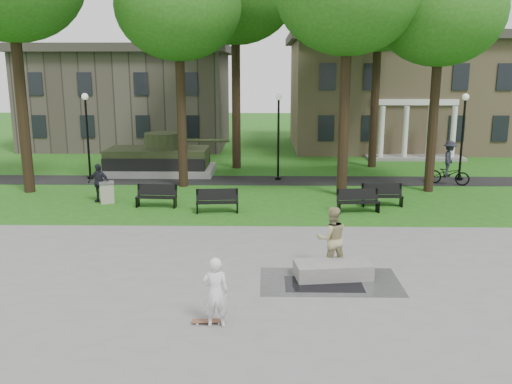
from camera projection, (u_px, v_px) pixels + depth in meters
ground at (271, 252)px, 18.12m from camera, size 120.00×120.00×0.00m
plaza at (273, 319)px, 13.24m from camera, size 22.00×16.00×0.02m
footpath at (269, 181)px, 29.82m from camera, size 44.00×2.60×0.01m
building_right at (396, 91)px, 42.34m from camera, size 17.00×12.00×8.60m
building_left at (131, 100)px, 43.37m from camera, size 15.00×10.00×7.20m
tree_1 at (178, 7)px, 26.46m from camera, size 6.20×6.20×11.63m
tree_3 at (441, 12)px, 25.34m from camera, size 6.00×6.00×11.19m
tree_5 at (379, 6)px, 31.96m from camera, size 6.40×6.40×12.44m
lamp_left at (87, 129)px, 29.68m from camera, size 0.36×0.36×4.73m
lamp_mid at (278, 129)px, 29.49m from camera, size 0.36×0.36×4.73m
lamp_right at (463, 130)px, 29.31m from camera, size 0.36×0.36×4.73m
tank_monument at (159, 159)px, 31.70m from camera, size 7.45×3.40×2.40m
puddle at (324, 284)px, 15.36m from camera, size 2.20×1.20×0.00m
concrete_block at (333, 270)px, 15.85m from camera, size 2.32×1.29×0.45m
skateboard at (208, 322)px, 12.99m from camera, size 0.79×0.25×0.07m
skateboarder at (215, 292)px, 12.66m from camera, size 0.65×0.45×1.72m
friend_watching at (332, 239)px, 16.30m from camera, size 1.07×0.89×1.96m
pedestrian_walker at (99, 183)px, 24.90m from camera, size 1.10×0.61×1.77m
cyclist at (449, 167)px, 28.63m from camera, size 2.27×1.57×2.33m
park_bench_0 at (157, 195)px, 24.04m from camera, size 1.83×0.65×1.00m
park_bench_1 at (217, 200)px, 23.12m from camera, size 1.83×0.67×1.00m
park_bench_2 at (358, 200)px, 23.15m from camera, size 1.84×0.71×1.00m
park_bench_3 at (382, 194)px, 24.21m from camera, size 1.80×0.52×1.00m
trash_bin at (107, 192)px, 24.80m from camera, size 0.84×0.84×0.96m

